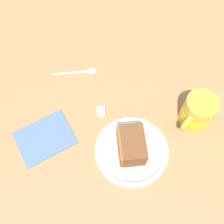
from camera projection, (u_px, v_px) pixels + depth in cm
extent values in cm
cube|color=#936D47|center=(125.00, 116.00, 72.59)|extent=(114.93, 114.93, 2.35)
cylinder|color=white|center=(132.00, 150.00, 66.88)|extent=(18.25, 18.25, 0.66)
torus|color=white|center=(132.00, 149.00, 66.22)|extent=(17.57, 17.57, 0.78)
cube|color=brown|center=(132.00, 149.00, 66.31)|extent=(8.94, 6.24, 0.60)
cube|color=brown|center=(133.00, 145.00, 63.34)|extent=(8.94, 6.24, 5.99)
cube|color=brown|center=(119.00, 146.00, 63.21)|extent=(8.58, 1.21, 5.99)
cylinder|color=gold|center=(198.00, 111.00, 66.74)|extent=(7.71, 7.71, 9.38)
cylinder|color=yellow|center=(197.00, 112.00, 67.31)|extent=(7.87, 7.87, 2.51)
cylinder|color=brown|center=(202.00, 105.00, 63.68)|extent=(6.79, 6.79, 0.40)
torus|color=gold|center=(188.00, 121.00, 65.54)|extent=(4.53, 4.63, 5.31)
ellipsoid|color=silver|center=(91.00, 70.00, 77.22)|extent=(2.22, 3.14, 0.80)
cylinder|color=silver|center=(69.00, 72.00, 77.06)|extent=(1.24, 9.67, 0.50)
cube|color=slate|center=(45.00, 138.00, 68.36)|extent=(15.78, 17.05, 0.60)
cube|color=white|center=(101.00, 111.00, 70.82)|extent=(2.01, 2.01, 1.99)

